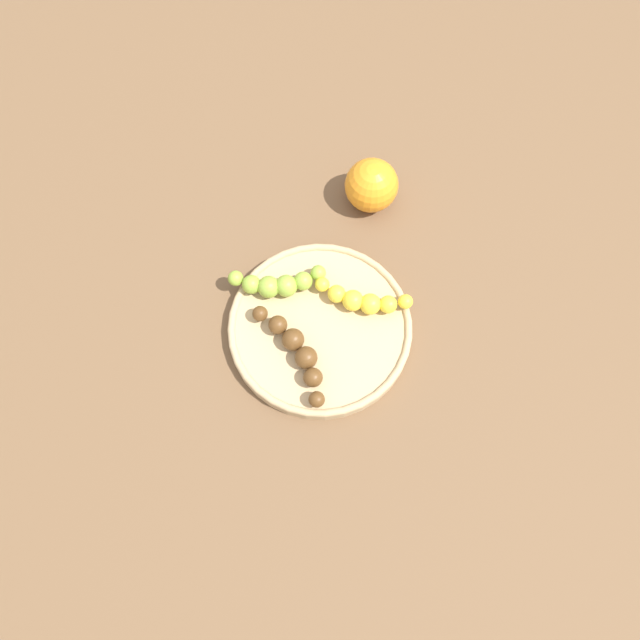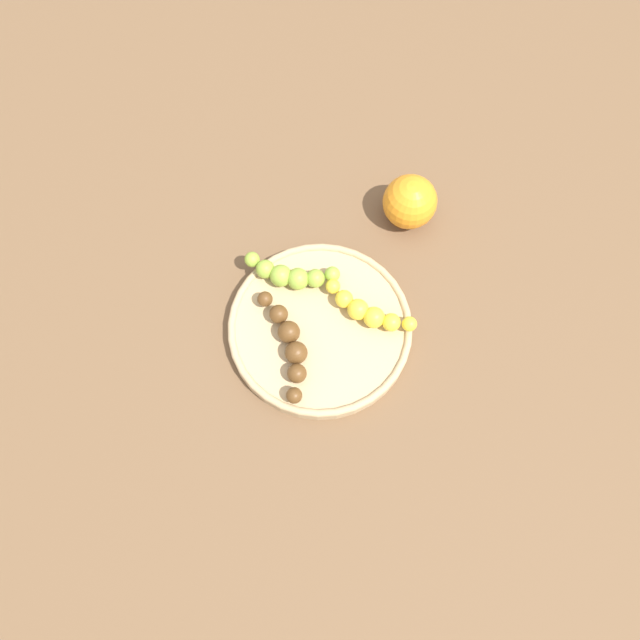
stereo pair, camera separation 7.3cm
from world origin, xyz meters
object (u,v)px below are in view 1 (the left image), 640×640
at_px(fruit_bowl, 320,327).
at_px(banana_green, 277,283).
at_px(orange_fruit, 369,185).
at_px(banana_overripe, 296,350).
at_px(banana_yellow, 362,300).

relative_size(fruit_bowl, banana_green, 2.00).
xyz_separation_m(fruit_bowl, banana_green, (0.07, -0.03, 0.02)).
xyz_separation_m(fruit_bowl, orange_fruit, (0.00, -0.22, 0.03)).
bearing_deg(orange_fruit, fruit_bowl, 90.92).
height_order(fruit_bowl, banana_overripe, banana_overripe).
distance_m(fruit_bowl, banana_yellow, 0.07).
relative_size(banana_green, orange_fruit, 1.60).
bearing_deg(banana_overripe, orange_fruit, 34.69).
relative_size(banana_yellow, orange_fruit, 1.71).
distance_m(fruit_bowl, banana_green, 0.08).
xyz_separation_m(banana_yellow, banana_green, (0.11, 0.02, 0.00)).
bearing_deg(banana_yellow, banana_overripe, -38.05).
relative_size(fruit_bowl, banana_yellow, 1.86).
bearing_deg(fruit_bowl, orange_fruit, -89.08).
bearing_deg(banana_yellow, orange_fruit, -171.87).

